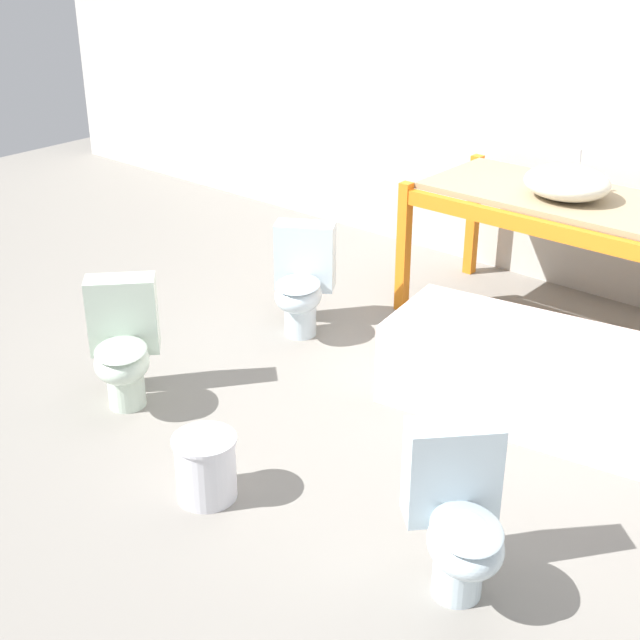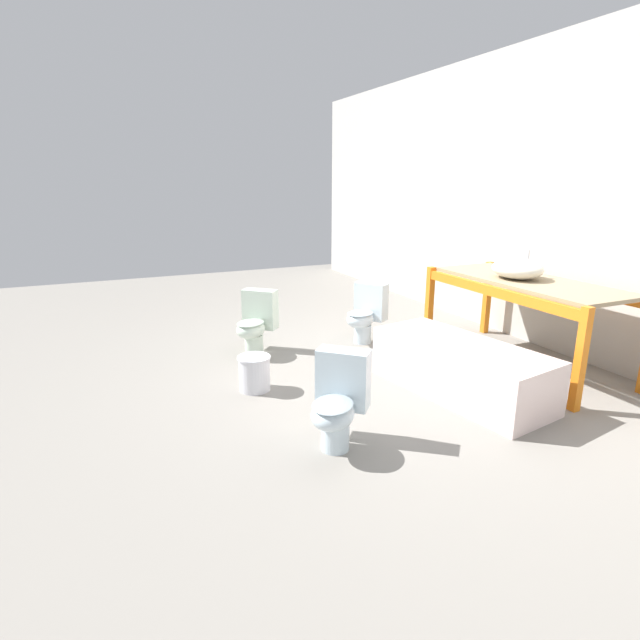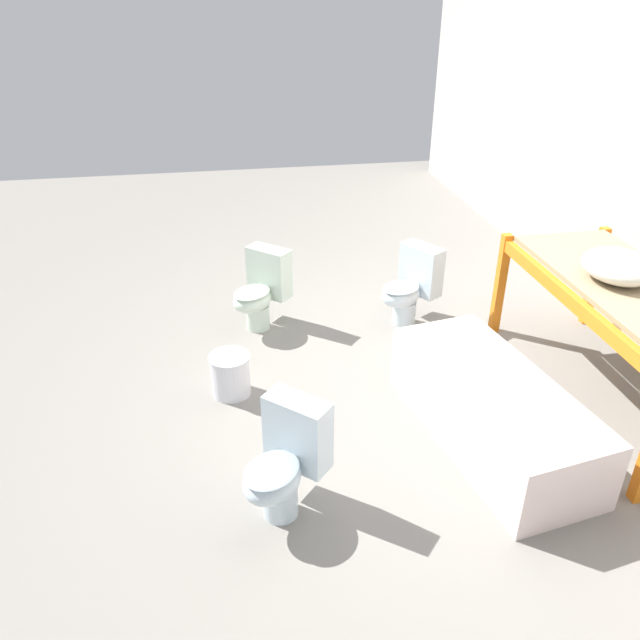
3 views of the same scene
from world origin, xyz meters
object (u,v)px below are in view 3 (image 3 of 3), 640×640
(bathtub_main, at_px, (492,405))
(toilet_far, at_px, (285,460))
(bucket_white, at_px, (231,374))
(toilet_extra, at_px, (261,289))
(sink_basin, at_px, (619,266))
(toilet_near, at_px, (410,285))

(bathtub_main, xyz_separation_m, toilet_far, (0.37, -1.35, 0.08))
(toilet_far, xyz_separation_m, bucket_white, (-1.15, -0.25, -0.18))
(toilet_extra, xyz_separation_m, bucket_white, (0.95, -0.31, -0.18))
(toilet_extra, bearing_deg, sink_basin, 12.26)
(toilet_near, relative_size, toilet_far, 1.00)
(bathtub_main, relative_size, toilet_near, 2.50)
(sink_basin, bearing_deg, toilet_near, -139.38)
(bathtub_main, distance_m, toilet_far, 1.40)
(toilet_far, bearing_deg, bathtub_main, 58.01)
(toilet_extra, bearing_deg, bucket_white, -65.32)
(bucket_white, bearing_deg, toilet_near, 117.44)
(bathtub_main, distance_m, bucket_white, 1.78)
(toilet_far, bearing_deg, toilet_extra, 131.05)
(toilet_near, distance_m, toilet_far, 2.35)
(sink_basin, relative_size, bucket_white, 1.64)
(toilet_near, relative_size, bucket_white, 2.13)
(toilet_far, bearing_deg, sink_basin, 61.52)
(sink_basin, xyz_separation_m, toilet_near, (-1.17, -1.00, -0.61))
(sink_basin, relative_size, toilet_near, 0.77)
(sink_basin, height_order, bathtub_main, sink_basin)
(toilet_near, height_order, toilet_extra, same)
(sink_basin, height_order, toilet_extra, sink_basin)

